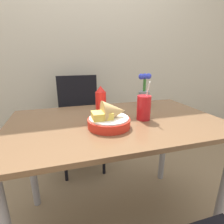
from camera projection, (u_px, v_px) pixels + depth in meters
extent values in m
plane|color=#7A664C|center=(116.00, 219.00, 1.25)|extent=(12.00, 12.00, 0.00)
cube|color=#B7B2A3|center=(84.00, 38.00, 1.92)|extent=(7.00, 0.06, 2.60)
cube|color=brown|center=(116.00, 122.00, 1.02)|extent=(1.22, 0.74, 0.02)
cylinder|color=gray|center=(223.00, 192.00, 1.00)|extent=(0.05, 0.05, 0.73)
cylinder|color=gray|center=(31.00, 164.00, 1.27)|extent=(0.05, 0.05, 0.73)
cylinder|color=gray|center=(164.00, 143.00, 1.57)|extent=(0.05, 0.05, 0.73)
cylinder|color=black|center=(65.00, 160.00, 1.57)|extent=(0.03, 0.03, 0.43)
cylinder|color=black|center=(104.00, 154.00, 1.67)|extent=(0.03, 0.03, 0.43)
cylinder|color=black|center=(64.00, 142.00, 1.90)|extent=(0.03, 0.03, 0.43)
cylinder|color=black|center=(96.00, 138.00, 2.00)|extent=(0.03, 0.03, 0.43)
cube|color=black|center=(81.00, 127.00, 1.72)|extent=(0.40, 0.40, 0.02)
cube|color=black|center=(78.00, 99.00, 1.81)|extent=(0.40, 0.03, 0.48)
cylinder|color=red|center=(109.00, 123.00, 0.91)|extent=(0.22, 0.22, 0.05)
cylinder|color=white|center=(109.00, 118.00, 0.90)|extent=(0.20, 0.20, 0.01)
cone|color=tan|center=(114.00, 112.00, 0.90)|extent=(0.12, 0.12, 0.12)
cube|color=#E5C14C|center=(102.00, 116.00, 0.88)|extent=(0.10, 0.08, 0.04)
cylinder|color=red|center=(101.00, 104.00, 1.06)|extent=(0.06, 0.06, 0.15)
cone|color=red|center=(101.00, 89.00, 1.03)|extent=(0.06, 0.06, 0.04)
cylinder|color=red|center=(144.00, 108.00, 1.01)|extent=(0.08, 0.08, 0.14)
cylinder|color=black|center=(144.00, 110.00, 1.01)|extent=(0.07, 0.07, 0.12)
cylinder|color=white|center=(146.00, 97.00, 0.99)|extent=(0.01, 0.06, 0.18)
cylinder|color=gray|center=(144.00, 99.00, 1.29)|extent=(0.08, 0.08, 0.11)
cylinder|color=#33722D|center=(145.00, 84.00, 1.26)|extent=(0.02, 0.02, 0.10)
sphere|color=blue|center=(145.00, 76.00, 1.24)|extent=(0.04, 0.04, 0.04)
sphere|color=blue|center=(141.00, 76.00, 1.24)|extent=(0.04, 0.04, 0.04)
sphere|color=blue|center=(149.00, 76.00, 1.25)|extent=(0.04, 0.04, 0.04)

